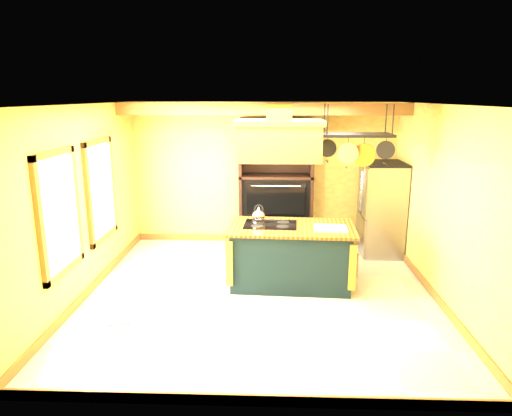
# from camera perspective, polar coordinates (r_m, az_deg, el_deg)

# --- Properties ---
(floor) EXTENTS (5.00, 5.00, 0.00)m
(floor) POSITION_cam_1_polar(r_m,az_deg,el_deg) (6.78, 0.51, -10.63)
(floor) COLOR beige
(floor) RESTS_ON ground
(ceiling) EXTENTS (5.00, 5.00, 0.00)m
(ceiling) POSITION_cam_1_polar(r_m,az_deg,el_deg) (6.17, 0.56, 12.83)
(ceiling) COLOR white
(ceiling) RESTS_ON wall_back
(wall_back) EXTENTS (5.00, 0.02, 2.70)m
(wall_back) POSITION_cam_1_polar(r_m,az_deg,el_deg) (8.79, 0.98, 4.30)
(wall_back) COLOR #DCC250
(wall_back) RESTS_ON floor
(wall_front) EXTENTS (5.00, 0.02, 2.70)m
(wall_front) POSITION_cam_1_polar(r_m,az_deg,el_deg) (3.95, -0.47, -7.86)
(wall_front) COLOR #DCC250
(wall_front) RESTS_ON floor
(wall_left) EXTENTS (0.02, 5.00, 2.70)m
(wall_left) POSITION_cam_1_polar(r_m,az_deg,el_deg) (6.88, -20.78, 0.68)
(wall_left) COLOR #DCC250
(wall_left) RESTS_ON floor
(wall_right) EXTENTS (0.02, 5.00, 2.70)m
(wall_right) POSITION_cam_1_polar(r_m,az_deg,el_deg) (6.76, 22.25, 0.32)
(wall_right) COLOR #DCC250
(wall_right) RESTS_ON floor
(ceiling_beam) EXTENTS (5.00, 0.15, 0.20)m
(ceiling_beam) POSITION_cam_1_polar(r_m,az_deg,el_deg) (7.87, 0.90, 12.26)
(ceiling_beam) COLOR brown
(ceiling_beam) RESTS_ON ceiling
(window_near) EXTENTS (0.06, 1.06, 1.56)m
(window_near) POSITION_cam_1_polar(r_m,az_deg,el_deg) (6.14, -23.34, -0.58)
(window_near) COLOR brown
(window_near) RESTS_ON wall_left
(window_far) EXTENTS (0.06, 1.06, 1.56)m
(window_far) POSITION_cam_1_polar(r_m,az_deg,el_deg) (7.40, -18.80, 2.12)
(window_far) COLOR brown
(window_far) RESTS_ON wall_left
(kitchen_island) EXTENTS (1.94, 1.14, 1.11)m
(kitchen_island) POSITION_cam_1_polar(r_m,az_deg,el_deg) (6.96, 4.34, -5.86)
(kitchen_island) COLOR black
(kitchen_island) RESTS_ON floor
(range_hood) EXTENTS (1.26, 0.71, 0.80)m
(range_hood) POSITION_cam_1_polar(r_m,az_deg,el_deg) (6.57, 2.88, 8.71)
(range_hood) COLOR #BF872F
(range_hood) RESTS_ON ceiling
(pot_rack) EXTENTS (1.04, 0.49, 0.89)m
(pot_rack) POSITION_cam_1_polar(r_m,az_deg,el_deg) (6.68, 12.48, 8.14)
(pot_rack) COLOR black
(pot_rack) RESTS_ON ceiling
(refrigerator) EXTENTS (0.71, 0.84, 1.64)m
(refrigerator) POSITION_cam_1_polar(r_m,az_deg,el_deg) (8.49, 15.37, -0.37)
(refrigerator) COLOR gray
(refrigerator) RESTS_ON floor
(hutch) EXTENTS (1.36, 0.62, 2.41)m
(hutch) POSITION_cam_1_polar(r_m,az_deg,el_deg) (8.62, 2.48, 1.19)
(hutch) COLOR black
(hutch) RESTS_ON floor
(floor_register) EXTENTS (0.30, 0.16, 0.01)m
(floor_register) POSITION_cam_1_polar(r_m,az_deg,el_deg) (6.22, -16.72, -13.59)
(floor_register) COLOR black
(floor_register) RESTS_ON floor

